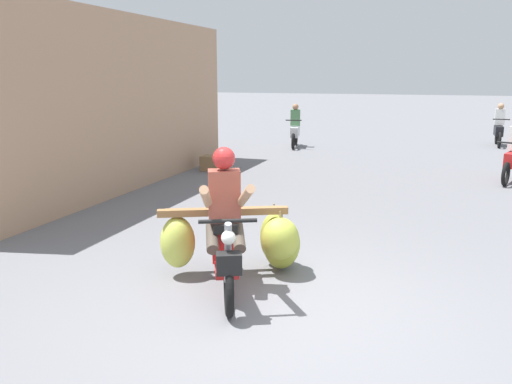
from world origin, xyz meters
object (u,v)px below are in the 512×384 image
at_px(motorbike_main_loaded, 242,236).
at_px(motorbike_distant_ahead_left, 499,129).
at_px(motorbike_distant_far_ahead, 295,130).
at_px(produce_crate, 213,163).

xyz_separation_m(motorbike_main_loaded, motorbike_distant_ahead_left, (3.91, 13.64, 0.06)).
bearing_deg(motorbike_main_loaded, motorbike_distant_far_ahead, 102.06).
distance_m(motorbike_main_loaded, motorbike_distant_ahead_left, 14.19).
distance_m(motorbike_main_loaded, motorbike_distant_far_ahead, 11.37).
bearing_deg(produce_crate, motorbike_main_loaded, -63.41).
height_order(motorbike_distant_far_ahead, produce_crate, motorbike_distant_far_ahead).
relative_size(motorbike_distant_ahead_left, motorbike_distant_far_ahead, 1.01).
bearing_deg(motorbike_distant_far_ahead, motorbike_distant_ahead_left, 21.84).
relative_size(motorbike_main_loaded, motorbike_distant_far_ahead, 1.19).
height_order(motorbike_main_loaded, motorbike_distant_far_ahead, motorbike_main_loaded).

